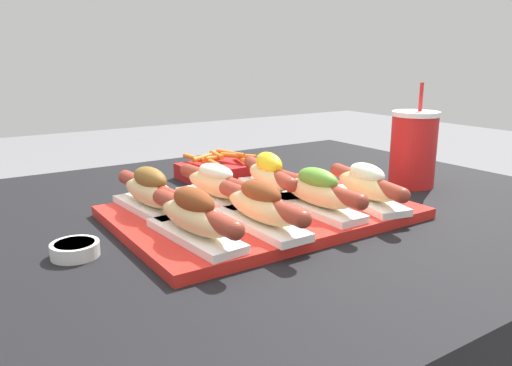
# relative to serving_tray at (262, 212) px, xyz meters

# --- Properties ---
(serving_tray) EXTENTS (0.50, 0.35, 0.02)m
(serving_tray) POSITION_rel_serving_tray_xyz_m (0.00, 0.00, 0.00)
(serving_tray) COLOR red
(serving_tray) RESTS_ON patio_table
(hot_dog_0) EXTENTS (0.07, 0.23, 0.08)m
(hot_dog_0) POSITION_rel_serving_tray_xyz_m (-0.17, -0.07, 0.04)
(hot_dog_0) COLOR white
(hot_dog_0) RESTS_ON serving_tray
(hot_dog_1) EXTENTS (0.06, 0.23, 0.07)m
(hot_dog_1) POSITION_rel_serving_tray_xyz_m (-0.06, -0.09, 0.04)
(hot_dog_1) COLOR white
(hot_dog_1) RESTS_ON serving_tray
(hot_dog_2) EXTENTS (0.06, 0.23, 0.08)m
(hot_dog_2) POSITION_rel_serving_tray_xyz_m (0.07, -0.07, 0.04)
(hot_dog_2) COLOR white
(hot_dog_2) RESTS_ON serving_tray
(hot_dog_3) EXTENTS (0.10, 0.22, 0.07)m
(hot_dog_3) POSITION_rel_serving_tray_xyz_m (0.17, -0.08, 0.04)
(hot_dog_3) COLOR white
(hot_dog_3) RESTS_ON serving_tray
(hot_dog_4) EXTENTS (0.07, 0.23, 0.08)m
(hot_dog_4) POSITION_rel_serving_tray_xyz_m (-0.17, 0.09, 0.04)
(hot_dog_4) COLOR white
(hot_dog_4) RESTS_ON serving_tray
(hot_dog_5) EXTENTS (0.08, 0.23, 0.07)m
(hot_dog_5) POSITION_rel_serving_tray_xyz_m (-0.05, 0.08, 0.04)
(hot_dog_5) COLOR white
(hot_dog_5) RESTS_ON serving_tray
(hot_dog_6) EXTENTS (0.10, 0.22, 0.08)m
(hot_dog_6) POSITION_rel_serving_tray_xyz_m (0.06, 0.07, 0.04)
(hot_dog_6) COLOR white
(hot_dog_6) RESTS_ON serving_tray
(sauce_bowl) EXTENTS (0.07, 0.07, 0.02)m
(sauce_bowl) POSITION_rel_serving_tray_xyz_m (-0.32, -0.00, 0.00)
(sauce_bowl) COLOR silver
(sauce_bowl) RESTS_ON patio_table
(drink_cup) EXTENTS (0.10, 0.10, 0.22)m
(drink_cup) POSITION_rel_serving_tray_xyz_m (0.40, 0.00, 0.07)
(drink_cup) COLOR red
(drink_cup) RESTS_ON patio_table
(fries_basket) EXTENTS (0.18, 0.14, 0.06)m
(fries_basket) POSITION_rel_serving_tray_xyz_m (0.08, 0.29, 0.01)
(fries_basket) COLOR #B21919
(fries_basket) RESTS_ON patio_table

